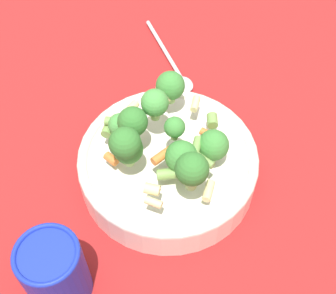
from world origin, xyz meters
TOP-DOWN VIEW (x-y plane):
  - ground_plane at (0.00, 0.00)m, footprint 3.00×3.00m
  - bowl at (0.00, 0.00)m, footprint 0.25×0.25m
  - pasta_salad at (-0.00, 0.01)m, footprint 0.20×0.16m
  - cup at (-0.15, 0.15)m, footprint 0.07×0.07m
  - spoon at (0.21, -0.04)m, footprint 0.19×0.06m

SIDE VIEW (x-z plane):
  - ground_plane at x=0.00m, z-range 0.00..0.00m
  - spoon at x=0.21m, z-range 0.00..0.01m
  - bowl at x=0.00m, z-range 0.00..0.06m
  - cup at x=-0.15m, z-range 0.00..0.11m
  - pasta_salad at x=0.00m, z-range 0.06..0.14m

